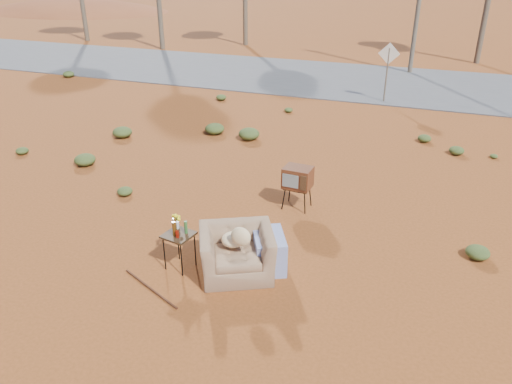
% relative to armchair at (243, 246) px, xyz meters
% --- Properties ---
extents(ground, '(140.00, 140.00, 0.00)m').
position_rel_armchair_xyz_m(ground, '(-0.56, 0.10, -0.52)').
color(ground, brown).
rests_on(ground, ground).
extents(highway, '(140.00, 7.00, 0.04)m').
position_rel_armchair_xyz_m(highway, '(-0.56, 15.10, -0.50)').
color(highway, '#565659').
rests_on(highway, ground).
extents(dirt_mound, '(26.00, 18.00, 2.00)m').
position_rel_armchair_xyz_m(dirt_mound, '(-30.56, 34.10, -0.52)').
color(dirt_mound, brown).
rests_on(dirt_mound, ground).
extents(armchair, '(1.65, 1.52, 1.11)m').
position_rel_armchair_xyz_m(armchair, '(0.00, 0.00, 0.00)').
color(armchair, '#88664A').
rests_on(armchair, ground).
extents(tv_unit, '(0.63, 0.52, 0.96)m').
position_rel_armchair_xyz_m(tv_unit, '(0.22, 2.70, 0.20)').
color(tv_unit, black).
rests_on(tv_unit, ground).
extents(side_table, '(0.57, 0.57, 0.98)m').
position_rel_armchair_xyz_m(side_table, '(-1.13, -0.24, 0.20)').
color(side_table, '#3B2715').
rests_on(side_table, ground).
extents(rusty_bar, '(1.36, 0.66, 0.04)m').
position_rel_armchair_xyz_m(rusty_bar, '(-1.28, -1.05, -0.50)').
color(rusty_bar, '#532816').
rests_on(rusty_bar, ground).
extents(road_sign, '(0.78, 0.06, 2.19)m').
position_rel_armchair_xyz_m(road_sign, '(0.94, 12.10, 0.98)').
color(road_sign, brown).
rests_on(road_sign, ground).
extents(scrub_patch, '(17.49, 8.07, 0.33)m').
position_rel_armchair_xyz_m(scrub_patch, '(-1.38, 4.51, -0.38)').
color(scrub_patch, '#425123').
rests_on(scrub_patch, ground).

